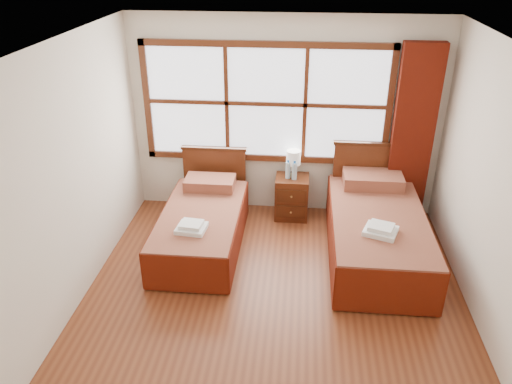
# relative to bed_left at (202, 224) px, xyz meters

# --- Properties ---
(floor) EXTENTS (4.50, 4.50, 0.00)m
(floor) POSITION_rel_bed_left_xyz_m (0.93, -1.20, -0.28)
(floor) COLOR brown
(floor) RESTS_ON ground
(ceiling) EXTENTS (4.50, 4.50, 0.00)m
(ceiling) POSITION_rel_bed_left_xyz_m (0.93, -1.20, 2.32)
(ceiling) COLOR white
(ceiling) RESTS_ON wall_back
(wall_back) EXTENTS (4.00, 0.00, 4.00)m
(wall_back) POSITION_rel_bed_left_xyz_m (0.93, 1.05, 1.02)
(wall_back) COLOR silver
(wall_back) RESTS_ON floor
(wall_left) EXTENTS (0.00, 4.50, 4.50)m
(wall_left) POSITION_rel_bed_left_xyz_m (-1.07, -1.20, 1.02)
(wall_left) COLOR silver
(wall_left) RESTS_ON floor
(wall_right) EXTENTS (0.00, 4.50, 4.50)m
(wall_right) POSITION_rel_bed_left_xyz_m (2.93, -1.20, 1.02)
(wall_right) COLOR silver
(wall_right) RESTS_ON floor
(window) EXTENTS (3.16, 0.06, 1.56)m
(window) POSITION_rel_bed_left_xyz_m (0.68, 1.01, 1.22)
(window) COLOR white
(window) RESTS_ON wall_back
(curtain) EXTENTS (0.50, 0.16, 2.30)m
(curtain) POSITION_rel_bed_left_xyz_m (2.53, 0.91, 0.89)
(curtain) COLOR #591408
(curtain) RESTS_ON wall_back
(bed_left) EXTENTS (0.94, 1.96, 0.91)m
(bed_left) POSITION_rel_bed_left_xyz_m (0.00, 0.00, 0.00)
(bed_left) COLOR #3F1D0D
(bed_left) RESTS_ON floor
(bed_right) EXTENTS (1.08, 2.10, 1.05)m
(bed_right) POSITION_rel_bed_left_xyz_m (2.08, -0.00, 0.04)
(bed_right) COLOR #3F1D0D
(bed_right) RESTS_ON floor
(nightstand) EXTENTS (0.43, 0.43, 0.58)m
(nightstand) POSITION_rel_bed_left_xyz_m (1.06, 0.80, 0.01)
(nightstand) COLOR #502411
(nightstand) RESTS_ON floor
(towels_left) EXTENTS (0.35, 0.31, 0.09)m
(towels_left) POSITION_rel_bed_left_xyz_m (-0.02, -0.47, 0.25)
(towels_left) COLOR white
(towels_left) RESTS_ON bed_left
(towels_right) EXTENTS (0.42, 0.39, 0.10)m
(towels_right) POSITION_rel_bed_left_xyz_m (2.04, -0.47, 0.33)
(towels_right) COLOR white
(towels_right) RESTS_ON bed_right
(lamp) EXTENTS (0.18, 0.18, 0.36)m
(lamp) POSITION_rel_bed_left_xyz_m (1.06, 0.85, 0.56)
(lamp) COLOR #B78A3A
(lamp) RESTS_ON nightstand
(bottle_near) EXTENTS (0.07, 0.07, 0.25)m
(bottle_near) POSITION_rel_bed_left_xyz_m (1.00, 0.78, 0.42)
(bottle_near) COLOR silver
(bottle_near) RESTS_ON nightstand
(bottle_far) EXTENTS (0.07, 0.07, 0.26)m
(bottle_far) POSITION_rel_bed_left_xyz_m (1.08, 0.75, 0.42)
(bottle_far) COLOR silver
(bottle_far) RESTS_ON nightstand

